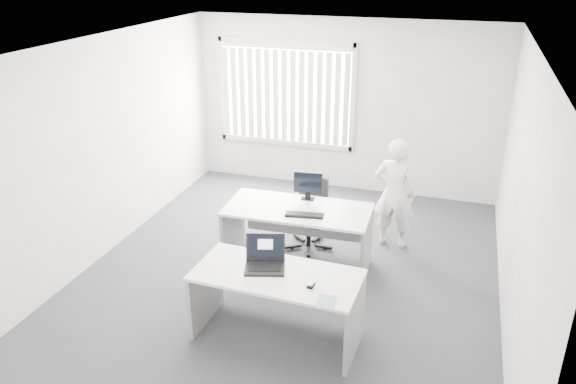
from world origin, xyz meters
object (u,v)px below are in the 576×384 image
(person, at_px, (395,194))
(laptop, at_px, (265,256))
(office_chair, at_px, (310,226))
(monitor, at_px, (308,186))
(desk_near, at_px, (277,292))
(desk_far, at_px, (298,225))

(person, height_order, laptop, person)
(office_chair, height_order, monitor, monitor)
(office_chair, relative_size, monitor, 2.61)
(desk_near, xyz_separation_m, desk_far, (-0.22, 1.45, 0.04))
(office_chair, bearing_deg, desk_far, -87.80)
(desk_near, height_order, desk_far, desk_far)
(person, bearing_deg, monitor, 34.99)
(laptop, relative_size, monitor, 1.09)
(desk_near, relative_size, office_chair, 1.78)
(desk_far, xyz_separation_m, person, (1.06, 0.93, 0.18))
(desk_far, bearing_deg, monitor, 80.32)
(laptop, bearing_deg, desk_near, -31.98)
(desk_far, relative_size, office_chair, 1.89)
(desk_near, bearing_deg, monitor, 97.85)
(laptop, bearing_deg, desk_far, 76.52)
(desk_near, xyz_separation_m, person, (0.85, 2.38, 0.21))
(desk_far, xyz_separation_m, laptop, (0.08, -1.41, 0.33))
(desk_far, height_order, monitor, monitor)
(desk_near, distance_m, office_chair, 2.05)
(desk_far, height_order, office_chair, office_chair)
(desk_near, height_order, office_chair, office_chair)
(person, distance_m, laptop, 2.54)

